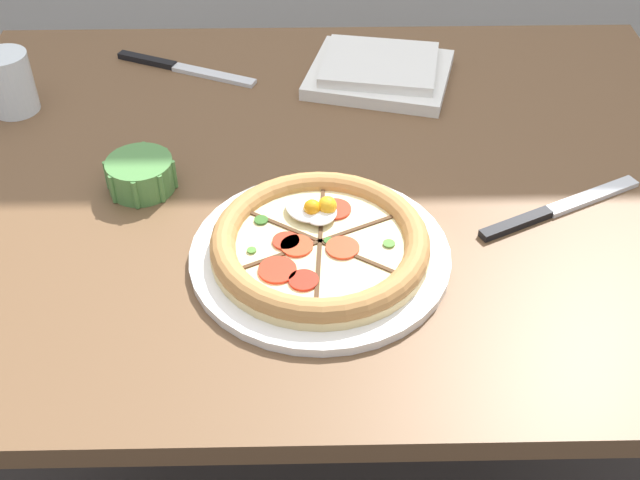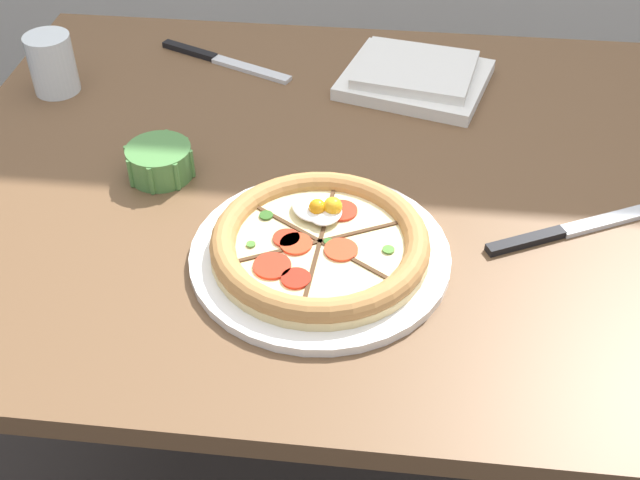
% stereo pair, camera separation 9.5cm
% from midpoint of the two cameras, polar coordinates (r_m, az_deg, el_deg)
% --- Properties ---
extents(ground_plane, '(12.00, 12.00, 0.00)m').
position_cam_midpoint_polar(ground_plane, '(1.65, 2.80, -16.31)').
color(ground_plane, '#2D2826').
extents(dining_table, '(1.13, 0.89, 0.73)m').
position_cam_midpoint_polar(dining_table, '(1.17, 3.77, 0.42)').
color(dining_table, brown).
rests_on(dining_table, ground_plane).
extents(pizza, '(0.32, 0.32, 0.05)m').
position_cam_midpoint_polar(pizza, '(0.96, 2.83, -0.55)').
color(pizza, white).
rests_on(pizza, dining_table).
extents(ramekin_bowl, '(0.10, 0.10, 0.04)m').
position_cam_midpoint_polar(ramekin_bowl, '(1.10, -8.93, 5.50)').
color(ramekin_bowl, '#4C8442').
rests_on(ramekin_bowl, dining_table).
extents(napkin_folded, '(0.26, 0.24, 0.04)m').
position_cam_midpoint_polar(napkin_folded, '(1.32, 8.89, 11.37)').
color(napkin_folded, silver).
rests_on(napkin_folded, dining_table).
extents(knife_main, '(0.23, 0.13, 0.01)m').
position_cam_midpoint_polar(knife_main, '(1.07, 20.07, 0.64)').
color(knife_main, silver).
rests_on(knife_main, dining_table).
extents(knife_spare, '(0.24, 0.12, 0.01)m').
position_cam_midpoint_polar(knife_spare, '(1.37, -4.90, 12.52)').
color(knife_spare, silver).
rests_on(knife_spare, dining_table).
extents(water_glass, '(0.07, 0.07, 0.09)m').
position_cam_midpoint_polar(water_glass, '(1.33, -16.51, 11.66)').
color(water_glass, white).
rests_on(water_glass, dining_table).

